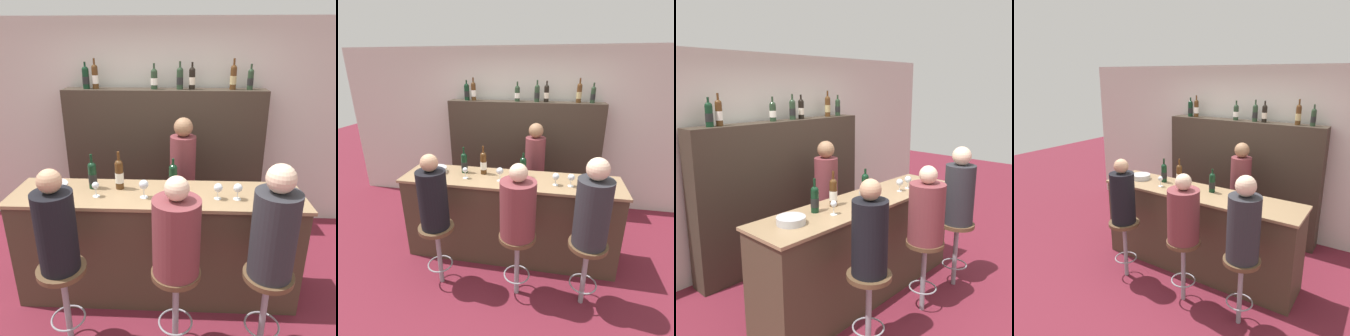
% 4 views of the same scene
% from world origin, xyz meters
% --- Properties ---
extents(ground_plane, '(16.00, 16.00, 0.00)m').
position_xyz_m(ground_plane, '(0.00, 0.00, 0.00)').
color(ground_plane, maroon).
extents(wall_back, '(6.40, 0.05, 2.60)m').
position_xyz_m(wall_back, '(0.00, 1.82, 1.30)').
color(wall_back, beige).
rests_on(wall_back, ground_plane).
extents(bar_counter, '(2.58, 0.60, 1.06)m').
position_xyz_m(bar_counter, '(0.00, 0.28, 0.53)').
color(bar_counter, '#473828').
rests_on(bar_counter, ground_plane).
extents(back_bar_cabinet, '(2.41, 0.28, 1.79)m').
position_xyz_m(back_bar_cabinet, '(0.00, 1.60, 0.90)').
color(back_bar_cabinet, '#382D23').
rests_on(back_bar_cabinet, ground_plane).
extents(wine_bottle_counter_0, '(0.08, 0.08, 0.32)m').
position_xyz_m(wine_bottle_counter_0, '(-0.59, 0.37, 1.19)').
color(wine_bottle_counter_0, black).
rests_on(wine_bottle_counter_0, bar_counter).
extents(wine_bottle_counter_1, '(0.08, 0.08, 0.35)m').
position_xyz_m(wine_bottle_counter_1, '(-0.34, 0.37, 1.20)').
color(wine_bottle_counter_1, '#4C2D14').
rests_on(wine_bottle_counter_1, bar_counter).
extents(wine_bottle_counter_2, '(0.08, 0.08, 0.29)m').
position_xyz_m(wine_bottle_counter_2, '(0.14, 0.37, 1.19)').
color(wine_bottle_counter_2, black).
rests_on(wine_bottle_counter_2, bar_counter).
extents(wine_bottle_backbar_0, '(0.08, 0.08, 0.31)m').
position_xyz_m(wine_bottle_backbar_0, '(-0.93, 1.60, 1.92)').
color(wine_bottle_backbar_0, black).
rests_on(wine_bottle_backbar_0, back_bar_cabinet).
extents(wine_bottle_backbar_1, '(0.07, 0.07, 0.34)m').
position_xyz_m(wine_bottle_backbar_1, '(-0.82, 1.60, 1.94)').
color(wine_bottle_backbar_1, '#4C2D14').
rests_on(wine_bottle_backbar_1, back_bar_cabinet).
extents(wine_bottle_backbar_2, '(0.08, 0.08, 0.29)m').
position_xyz_m(wine_bottle_backbar_2, '(-0.12, 1.60, 1.91)').
color(wine_bottle_backbar_2, '#233823').
rests_on(wine_bottle_backbar_2, back_bar_cabinet).
extents(wine_bottle_backbar_3, '(0.08, 0.08, 0.32)m').
position_xyz_m(wine_bottle_backbar_3, '(0.18, 1.60, 1.92)').
color(wine_bottle_backbar_3, '#233823').
rests_on(wine_bottle_backbar_3, back_bar_cabinet).
extents(wine_bottle_backbar_4, '(0.07, 0.07, 0.31)m').
position_xyz_m(wine_bottle_backbar_4, '(0.32, 1.60, 1.92)').
color(wine_bottle_backbar_4, black).
rests_on(wine_bottle_backbar_4, back_bar_cabinet).
extents(wine_bottle_backbar_5, '(0.07, 0.07, 0.35)m').
position_xyz_m(wine_bottle_backbar_5, '(0.80, 1.60, 1.94)').
color(wine_bottle_backbar_5, '#4C2D14').
rests_on(wine_bottle_backbar_5, back_bar_cabinet).
extents(wine_bottle_backbar_6, '(0.07, 0.07, 0.29)m').
position_xyz_m(wine_bottle_backbar_6, '(0.99, 1.60, 1.91)').
color(wine_bottle_backbar_6, '#233823').
rests_on(wine_bottle_backbar_6, back_bar_cabinet).
extents(wine_glass_0, '(0.06, 0.06, 0.14)m').
position_xyz_m(wine_glass_0, '(-0.52, 0.20, 1.16)').
color(wine_glass_0, silver).
rests_on(wine_glass_0, bar_counter).
extents(wine_glass_1, '(0.08, 0.08, 0.16)m').
position_xyz_m(wine_glass_1, '(-0.10, 0.20, 1.18)').
color(wine_glass_1, silver).
rests_on(wine_glass_1, bar_counter).
extents(wine_glass_2, '(0.08, 0.08, 0.14)m').
position_xyz_m(wine_glass_2, '(0.53, 0.20, 1.16)').
color(wine_glass_2, silver).
rests_on(wine_glass_2, bar_counter).
extents(wine_glass_3, '(0.08, 0.08, 0.14)m').
position_xyz_m(wine_glass_3, '(0.69, 0.20, 1.16)').
color(wine_glass_3, silver).
rests_on(wine_glass_3, bar_counter).
extents(metal_bowl, '(0.25, 0.25, 0.07)m').
position_xyz_m(metal_bowl, '(-0.93, 0.30, 1.10)').
color(metal_bowl, '#B7B7BC').
rests_on(metal_bowl, bar_counter).
extents(bar_stool_left, '(0.37, 0.37, 0.74)m').
position_xyz_m(bar_stool_left, '(-0.67, -0.35, 0.57)').
color(bar_stool_left, gray).
rests_on(bar_stool_left, ground_plane).
extents(guest_seated_left, '(0.29, 0.29, 0.79)m').
position_xyz_m(guest_seated_left, '(-0.67, -0.35, 1.08)').
color(guest_seated_left, black).
rests_on(guest_seated_left, bar_stool_left).
extents(bar_stool_middle, '(0.37, 0.37, 0.74)m').
position_xyz_m(bar_stool_middle, '(0.19, -0.35, 0.57)').
color(bar_stool_middle, gray).
rests_on(bar_stool_middle, ground_plane).
extents(guest_seated_middle, '(0.34, 0.34, 0.75)m').
position_xyz_m(guest_seated_middle, '(0.19, -0.35, 1.05)').
color(guest_seated_middle, brown).
rests_on(guest_seated_middle, bar_stool_middle).
extents(bar_stool_right, '(0.37, 0.37, 0.74)m').
position_xyz_m(bar_stool_right, '(0.86, -0.35, 0.57)').
color(bar_stool_right, gray).
rests_on(bar_stool_right, ground_plane).
extents(guest_seated_right, '(0.32, 0.32, 0.85)m').
position_xyz_m(guest_seated_right, '(0.86, -0.35, 1.11)').
color(guest_seated_right, '#28282D').
rests_on(guest_seated_right, bar_stool_right).
extents(bartender, '(0.28, 0.28, 1.57)m').
position_xyz_m(bartender, '(0.23, 1.06, 0.74)').
color(bartender, brown).
rests_on(bartender, ground_plane).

